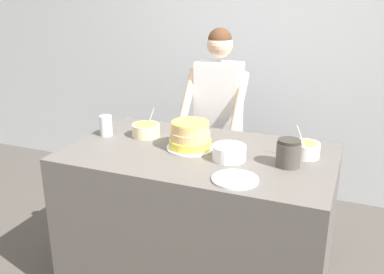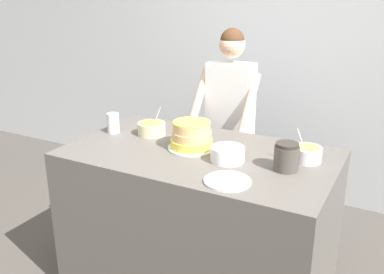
{
  "view_description": "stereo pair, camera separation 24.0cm",
  "coord_description": "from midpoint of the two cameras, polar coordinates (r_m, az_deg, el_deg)",
  "views": [
    {
      "loc": [
        0.82,
        -1.7,
        1.81
      ],
      "look_at": [
        -0.03,
        0.4,
        1.02
      ],
      "focal_mm": 40.0,
      "sensor_mm": 36.0,
      "label": 1
    },
    {
      "loc": [
        1.04,
        -1.6,
        1.81
      ],
      "look_at": [
        -0.03,
        0.4,
        1.02
      ],
      "focal_mm": 40.0,
      "sensor_mm": 36.0,
      "label": 2
    }
  ],
  "objects": [
    {
      "name": "wall_back",
      "position": [
        3.83,
        13.98,
        10.99
      ],
      "size": [
        10.0,
        0.05,
        2.6
      ],
      "color": "silver",
      "rests_on": "ground_plane"
    },
    {
      "name": "counter",
      "position": [
        2.66,
        3.59,
        -11.3
      ],
      "size": [
        1.53,
        0.89,
        0.92
      ],
      "color": "#5B5651",
      "rests_on": "ground_plane"
    },
    {
      "name": "person_baker",
      "position": [
        3.19,
        7.2,
        3.45
      ],
      "size": [
        0.45,
        0.42,
        1.55
      ],
      "color": "#2D2D38",
      "rests_on": "ground_plane"
    },
    {
      "name": "cake",
      "position": [
        2.48,
        2.72,
        0.04
      ],
      "size": [
        0.28,
        0.28,
        0.16
      ],
      "color": "silver",
      "rests_on": "counter"
    },
    {
      "name": "frosting_bowl_pink",
      "position": [
        2.33,
        7.71,
        -2.23
      ],
      "size": [
        0.18,
        0.18,
        0.08
      ],
      "color": "white",
      "rests_on": "counter"
    },
    {
      "name": "frosting_bowl_olive",
      "position": [
        2.73,
        -2.91,
        1.14
      ],
      "size": [
        0.18,
        0.18,
        0.17
      ],
      "color": "beige",
      "rests_on": "counter"
    },
    {
      "name": "frosting_bowl_yellow",
      "position": [
        2.42,
        17.86,
        -2.16
      ],
      "size": [
        0.16,
        0.16,
        0.19
      ],
      "color": "white",
      "rests_on": "counter"
    },
    {
      "name": "drinking_glass",
      "position": [
        2.79,
        -8.06,
        1.82
      ],
      "size": [
        0.08,
        0.08,
        0.13
      ],
      "color": "silver",
      "rests_on": "counter"
    },
    {
      "name": "ceramic_plate",
      "position": [
        2.1,
        8.04,
        -5.91
      ],
      "size": [
        0.23,
        0.23,
        0.01
      ],
      "color": "silver",
      "rests_on": "counter"
    },
    {
      "name": "stoneware_jar",
      "position": [
        2.27,
        15.47,
        -2.62
      ],
      "size": [
        0.13,
        0.13,
        0.15
      ],
      "color": "#4C4742",
      "rests_on": "counter"
    }
  ]
}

